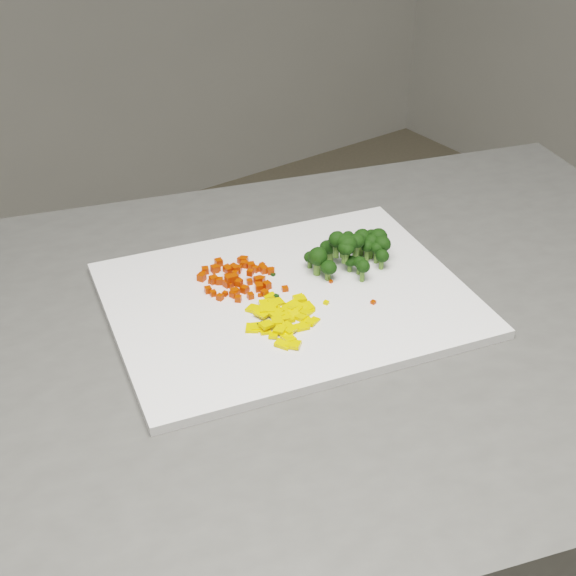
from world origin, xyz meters
TOP-DOWN VIEW (x-y plane):
  - counter_block at (-0.06, 0.02)m, footprint 1.21×1.01m
  - cutting_board at (-0.07, 0.07)m, footprint 0.47×0.40m
  - carrot_pile at (-0.10, 0.13)m, footprint 0.09×0.09m
  - pepper_pile at (-0.11, 0.03)m, footprint 0.11×0.11m
  - broccoli_pile at (0.03, 0.08)m, footprint 0.11×0.11m
  - carrot_cube_0 at (-0.12, 0.14)m, footprint 0.01×0.01m
  - carrot_cube_1 at (-0.11, 0.12)m, footprint 0.01×0.01m
  - carrot_cube_2 at (-0.10, 0.14)m, footprint 0.01×0.01m
  - carrot_cube_3 at (-0.12, 0.13)m, footprint 0.01×0.01m
  - carrot_cube_4 at (-0.11, 0.12)m, footprint 0.01×0.01m
  - carrot_cube_5 at (-0.13, 0.14)m, footprint 0.01×0.01m
  - carrot_cube_6 at (-0.13, 0.11)m, footprint 0.01×0.01m
  - carrot_cube_7 at (-0.06, 0.12)m, footprint 0.01×0.01m
  - carrot_cube_8 at (-0.12, 0.12)m, footprint 0.01×0.01m
  - carrot_cube_9 at (-0.07, 0.16)m, footprint 0.01×0.01m
  - carrot_cube_10 at (-0.10, 0.12)m, footprint 0.01×0.01m
  - carrot_cube_11 at (-0.08, 0.10)m, footprint 0.01×0.01m
  - carrot_cube_12 at (-0.10, 0.13)m, footprint 0.01×0.01m
  - carrot_cube_13 at (-0.11, 0.10)m, footprint 0.01×0.01m
  - carrot_cube_14 at (-0.06, 0.13)m, footprint 0.01×0.01m
  - carrot_cube_15 at (-0.07, 0.13)m, footprint 0.01×0.01m
  - carrot_cube_16 at (-0.12, 0.10)m, footprint 0.01×0.01m
  - carrot_cube_17 at (-0.12, 0.09)m, footprint 0.01×0.01m
  - carrot_cube_18 at (-0.12, 0.17)m, footprint 0.01×0.01m
  - carrot_cube_19 at (-0.11, 0.11)m, footprint 0.01×0.01m
  - carrot_cube_20 at (-0.13, 0.14)m, footprint 0.01×0.01m
  - carrot_cube_21 at (-0.06, 0.13)m, footprint 0.01×0.01m
  - carrot_cube_22 at (-0.12, 0.11)m, footprint 0.01×0.01m
  - carrot_cube_23 at (-0.09, 0.12)m, footprint 0.01×0.01m
  - carrot_cube_24 at (-0.10, 0.15)m, footprint 0.01×0.01m
  - carrot_cube_25 at (-0.06, 0.14)m, footprint 0.01×0.01m
  - carrot_cube_26 at (-0.14, 0.13)m, footprint 0.01×0.01m
  - carrot_cube_27 at (-0.11, 0.16)m, footprint 0.01×0.01m
  - carrot_cube_28 at (-0.11, 0.14)m, footprint 0.01×0.01m
  - carrot_cube_29 at (-0.14, 0.11)m, footprint 0.01×0.01m
  - carrot_cube_30 at (-0.08, 0.16)m, footprint 0.01×0.01m
  - carrot_cube_31 at (-0.11, 0.13)m, footprint 0.01×0.01m
  - carrot_cube_32 at (-0.10, 0.14)m, footprint 0.01×0.01m
  - carrot_cube_33 at (-0.09, 0.08)m, footprint 0.01×0.01m
  - carrot_cube_34 at (-0.06, 0.12)m, footprint 0.01×0.01m
  - carrot_cube_35 at (-0.11, 0.16)m, footprint 0.01×0.01m
  - carrot_cube_36 at (-0.10, 0.17)m, footprint 0.01×0.01m
  - carrot_cube_37 at (-0.09, 0.16)m, footprint 0.01×0.01m
  - carrot_cube_38 at (-0.07, 0.13)m, footprint 0.01×0.01m
  - carrot_cube_39 at (-0.14, 0.16)m, footprint 0.01×0.01m
  - carrot_cube_40 at (-0.09, 0.12)m, footprint 0.01×0.01m
  - carrot_cube_41 at (-0.09, 0.10)m, footprint 0.01×0.01m
  - carrot_cube_42 at (-0.12, 0.13)m, footprint 0.01×0.01m
  - carrot_cube_43 at (-0.11, 0.09)m, footprint 0.01×0.01m
  - carrot_cube_44 at (-0.09, 0.15)m, footprint 0.01×0.01m
  - carrot_cube_45 at (-0.13, 0.16)m, footprint 0.01×0.01m
  - carrot_cube_46 at (-0.14, 0.12)m, footprint 0.01×0.01m
  - carrot_cube_47 at (-0.09, 0.10)m, footprint 0.01×0.01m
  - carrot_cube_48 at (-0.10, 0.14)m, footprint 0.01×0.01m
  - carrot_cube_49 at (-0.08, 0.11)m, footprint 0.01×0.01m
  - carrot_cube_50 at (-0.08, 0.15)m, footprint 0.01×0.01m
  - carrot_cube_51 at (-0.09, 0.15)m, footprint 0.01×0.01m
  - carrot_cube_52 at (-0.08, 0.11)m, footprint 0.01×0.01m
  - carrot_cube_53 at (-0.09, 0.15)m, footprint 0.01×0.01m
  - carrot_cube_54 at (-0.12, 0.14)m, footprint 0.01×0.01m
  - carrot_cube_55 at (-0.11, 0.13)m, footprint 0.01×0.01m
  - carrot_cube_56 at (-0.07, 0.14)m, footprint 0.01×0.01m
  - carrot_cube_57 at (-0.09, 0.15)m, footprint 0.01×0.01m
  - carrot_cube_58 at (-0.12, 0.10)m, footprint 0.01×0.01m
  - pepper_chunk_0 at (-0.09, 0.01)m, footprint 0.02×0.02m
  - pepper_chunk_1 at (-0.12, 0.00)m, footprint 0.02×0.02m
  - pepper_chunk_2 at (-0.08, 0.05)m, footprint 0.02×0.02m
  - pepper_chunk_3 at (-0.09, 0.06)m, footprint 0.02×0.01m
  - pepper_chunk_4 at (-0.13, -0.01)m, footprint 0.02×0.02m
  - pepper_chunk_5 at (-0.12, -0.00)m, footprint 0.01×0.02m
  - pepper_chunk_6 at (-0.14, 0.04)m, footprint 0.02×0.02m
  - pepper_chunk_7 at (-0.11, 0.07)m, footprint 0.02×0.02m
  - pepper_chunk_8 at (-0.13, 0.03)m, footprint 0.02×0.01m
  - pepper_chunk_9 at (-0.08, 0.04)m, footprint 0.01×0.01m
  - pepper_chunk_10 at (-0.11, 0.02)m, footprint 0.01×0.02m
  - pepper_chunk_11 at (-0.11, 0.05)m, footprint 0.02×0.02m
  - pepper_chunk_12 at (-0.12, 0.07)m, footprint 0.02×0.02m
  - pepper_chunk_13 at (-0.11, 0.05)m, footprint 0.02×0.02m
  - pepper_chunk_14 at (-0.10, 0.03)m, footprint 0.01×0.02m
  - pepper_chunk_15 at (-0.10, 0.01)m, footprint 0.02×0.02m
  - pepper_chunk_16 at (-0.14, 0.03)m, footprint 0.02×0.01m
  - pepper_chunk_17 at (-0.11, 0.01)m, footprint 0.02×0.02m
  - pepper_chunk_18 at (-0.12, 0.06)m, footprint 0.02×0.02m
  - pepper_chunk_19 at (-0.07, 0.06)m, footprint 0.01×0.01m
  - pepper_chunk_20 at (-0.07, 0.05)m, footprint 0.02×0.02m
  - pepper_chunk_21 at (-0.09, 0.08)m, footprint 0.02×0.01m
  - pepper_chunk_22 at (-0.11, 0.04)m, footprint 0.01×0.02m
  - pepper_chunk_23 at (-0.11, 0.05)m, footprint 0.02×0.02m
  - pepper_chunk_24 at (-0.13, 0.03)m, footprint 0.02×0.02m
  - pepper_chunk_25 at (-0.09, 0.04)m, footprint 0.02×0.02m
  - pepper_chunk_26 at (-0.08, 0.05)m, footprint 0.01×0.02m
  - pepper_chunk_27 at (-0.12, 0.05)m, footprint 0.02×0.02m
  - pepper_chunk_28 at (-0.08, 0.01)m, footprint 0.02×0.02m
  - pepper_chunk_29 at (-0.08, 0.04)m, footprint 0.02×0.02m
  - pepper_chunk_30 at (-0.10, 0.05)m, footprint 0.02×0.02m
  - pepper_chunk_31 at (-0.14, 0.04)m, footprint 0.02×0.02m
  - pepper_chunk_32 at (-0.12, -0.01)m, footprint 0.02×0.02m
  - pepper_chunk_33 at (-0.07, 0.04)m, footprint 0.01×0.02m
  - pepper_chunk_34 at (-0.11, 0.03)m, footprint 0.02×0.02m
  - pepper_chunk_35 at (-0.12, 0.03)m, footprint 0.02×0.02m
  - pepper_chunk_36 at (-0.07, 0.03)m, footprint 0.02×0.02m
  - pepper_chunk_37 at (-0.13, 0.01)m, footprint 0.02×0.02m
  - pepper_chunk_38 at (-0.12, 0.01)m, footprint 0.02×0.02m
  - pepper_chunk_39 at (-0.09, 0.03)m, footprint 0.01×0.02m
  - pepper_chunk_40 at (-0.09, 0.02)m, footprint 0.01×0.01m
  - broccoli_floret_0 at (0.02, 0.10)m, footprint 0.03×0.03m
  - broccoli_floret_1 at (-0.01, 0.07)m, footprint 0.03×0.03m
  - broccoli_floret_2 at (0.05, 0.08)m, footprint 0.02×0.02m
  - broccoli_floret_3 at (0.02, 0.07)m, footprint 0.03×0.03m
  - broccoli_floret_4 at (0.02, 0.04)m, footprint 0.02×0.02m
  - broccoli_floret_5 at (0.02, 0.11)m, footprint 0.03×0.03m
  - broccoli_floret_6 at (0.04, 0.12)m, footprint 0.02×0.02m
  - broccoli_floret_7 at (0.06, 0.07)m, footprint 0.02×0.02m
  - broccoli_floret_8 at (0.05, 0.11)m, footprint 0.02×0.02m
  - broccoli_floret_9 at (-0.01, 0.09)m, footprint 0.02×0.02m
  - broccoli_floret_10 at (0.08, 0.09)m, footprint 0.03×0.03m
  - broccoli_floret_11 at (0.02, 0.08)m, footprint 0.03×0.03m
  - broccoli_floret_12 at (0.02, 0.07)m, footprint 0.02×0.02m
  - broccoli_floret_13 at (0.08, 0.08)m, footprint 0.03×0.03m
  - broccoli_floret_14 at (-0.02, 0.09)m, footprint 0.03×0.03m
  - broccoli_floret_15 at (0.06, 0.08)m, footprint 0.03×0.03m
  - broccoli_floret_16 at (0.07, 0.07)m, footprint 0.03×0.03m
  - broccoli_floret_17 at (0.02, 0.09)m, footprint 0.02×0.02m
  - broccoli_floret_18 at (-0.01, 0.10)m, footprint 0.02×0.02m
  - broccoli_floret_19 at (0.02, 0.09)m, footprint 0.03×0.03m
  - broccoli_floret_20 at (0.02, 0.07)m, footprint 0.02×0.02m
  - broccoli_floret_21 at (0.04, 0.08)m, footprint 0.03×0.03m
  - broccoli_floret_22 at (0.03, 0.06)m, footprint 0.02×0.02m
  - broccoli_floret_23 at (0.06, 0.09)m, footprint 0.03×0.03m
  - broccoli_floret_24 at (0.06, 0.05)m, footprint 0.02×0.02m
  - broccoli_floret_25 at (0.02, 0.07)m, footprint 0.02×0.02m
  - stray_bit_0 at (-0.10, 0.09)m, footprint 0.01×0.01m
  - stray_bit_1 at (-0.08, 0.05)m, footprint 0.00×0.00m
  - stray_bit_2 at (-0.01, 0.06)m, footprint 0.00×0.00m
  - stray_bit_3 at (-0.08, 0.07)m, footprint 0.01×0.01m
  - stray_bit_4 at (-0.12, 0.11)m, footprint 0.01×0.01m
  - stray_bit_5 at (-0.05, 0.03)m, footprint 0.01×0.01m
  - stray_bit_6 at (0.02, 0.11)m, footprint 0.01×0.01m
  - stray_bit_7 at (-0.00, -0.00)m, footprint 0.01×0.01m
  - stray_bit_8 at (-0.06, 0.12)m, footprint 0.01×0.01m
  - stray_bit_9 at (-0.13, 0.04)m, footprint 0.01×0.01m
  - stray_bit_10 at (-0.10, 0.11)m, footprint 0.01×0.01m
  - stray_bit_11 at (-0.11, 0.02)m, footprint 0.01×0.01m
  - stray_bit_12 at (-0.07, 0.08)m, footprint 0.01×0.01m

SIDE VIEW (x-z plane):
  - counter_block at x=-0.06m, z-range 0.00..0.90m
  - cutting_board at x=-0.07m, z-range 0.90..0.91m
  - stray_bit_2 at x=-0.01m, z-range 0.91..0.91m
  - pepper_chunk_24 at x=-0.13m, z-range 0.91..0.91m
  - pepper_chunk_36 at x=-0.07m, z-range 0.91..0.91m
  - pepper_chunk_16 at x=-0.14m, z-range 0.91..0.91m
  - pepper_chunk_29 at x=-0.08m, z-range 0.91..0.92m
  - stray_bit_4 at x=-0.12m, z-range 0.91..0.91m
  - stray_bit_8 at x=-0.06m, z-range 0.91..0.91m
  - pepper_chunk_21 at x=-0.09m, z-range 0.91..0.91m
  - pepper_chunk_28 at x=-0.08m, z-range 0.91..0.92m
  - pepper_chunk_15 at x=-0.10m, z-range 0.91..0.91m
  - pepper_chunk_33 at x=-0.07m, z-range 0.91..0.91m
  - pepper_chunk_0 at x=-0.09m, z-range 0.91..0.92m
  - pepper_chunk_39 at x=-0.09m, z-range 0.91..0.92m
  - stray_bit_0 at x=-0.10m, z-range 0.91..0.91m
  - pepper_chunk_37 at x=-0.13m, z-range 0.91..0.92m
  - stray_bit_1 at x=-0.08m, z-range 0.91..0.91m
  - stray_bit_11 at x=-0.11m, z-range 0.91..0.91m
  - pepper_chunk_5 at x=-0.12m, z-range 0.91..0.91m
  - pepper_chunk_31 at x=-0.14m, z-range 0.91..0.91m
  - pepper_chunk_12 at x=-0.12m, z-range 0.91..0.92m
  - pepper_chunk_18 at x=-0.12m, z-range 0.91..0.92m
  - pepper_chunk_9 at x=-0.08m, z-range 0.91..0.92m
  - pepper_chunk_19 at x=-0.07m, z-range 0.91..0.92m
  - stray_bit_7 at x=0.00m, z-range 0.91..0.91m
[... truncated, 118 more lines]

